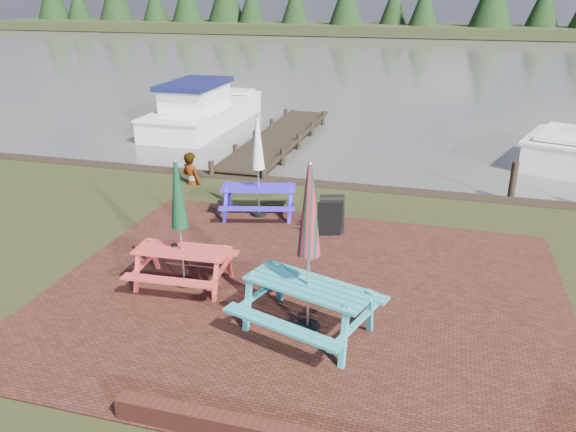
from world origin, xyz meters
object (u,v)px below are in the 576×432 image
(picnic_table_red, at_px, (182,244))
(person, at_px, (190,153))
(boat_jetty, at_px, (203,112))
(picnic_table_teal, at_px, (308,277))
(picnic_table_blue, at_px, (258,182))
(jetty, at_px, (279,138))
(chalkboard, at_px, (331,216))

(picnic_table_red, bearing_deg, person, 109.93)
(boat_jetty, height_order, person, person)
(picnic_table_teal, distance_m, boat_jetty, 15.64)
(picnic_table_red, xyz_separation_m, picnic_table_blue, (0.25, 3.59, 0.02))
(picnic_table_blue, height_order, jetty, picnic_table_blue)
(picnic_table_teal, bearing_deg, jetty, 126.70)
(picnic_table_red, xyz_separation_m, person, (-2.32, 5.38, 0.06))
(picnic_table_teal, distance_m, jetty, 12.08)
(picnic_table_red, xyz_separation_m, boat_jetty, (-5.17, 12.75, -0.39))
(picnic_table_blue, height_order, boat_jetty, picnic_table_blue)
(chalkboard, xyz_separation_m, boat_jetty, (-7.29, 9.84, -0.02))
(person, bearing_deg, picnic_table_red, 135.75)
(picnic_table_red, xyz_separation_m, chalkboard, (2.12, 2.91, -0.37))
(picnic_table_blue, bearing_deg, boat_jetty, 106.40)
(picnic_table_teal, relative_size, person, 1.56)
(picnic_table_teal, xyz_separation_m, chalkboard, (-0.41, 3.77, -0.51))
(boat_jetty, relative_size, person, 4.12)
(picnic_table_red, bearing_deg, picnic_table_teal, -22.12)
(jetty, xyz_separation_m, person, (-1.01, -5.19, 0.77))
(person, bearing_deg, chalkboard, 173.37)
(picnic_table_blue, xyz_separation_m, person, (-2.57, 1.79, 0.04))
(picnic_table_teal, distance_m, chalkboard, 3.82)
(picnic_table_red, relative_size, chalkboard, 2.70)
(person, bearing_deg, jetty, -78.61)
(picnic_table_blue, bearing_deg, picnic_table_red, -108.11)
(boat_jetty, distance_m, person, 7.92)
(picnic_table_red, height_order, picnic_table_blue, picnic_table_blue)
(picnic_table_teal, bearing_deg, person, 146.00)
(picnic_table_teal, relative_size, chalkboard, 3.16)
(chalkboard, height_order, person, person)
(picnic_table_blue, xyz_separation_m, jetty, (-1.56, 6.98, -0.73))
(picnic_table_blue, bearing_deg, picnic_table_teal, -77.00)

